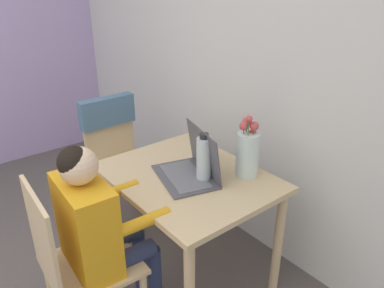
{
  "coord_description": "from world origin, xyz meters",
  "views": [
    {
      "loc": [
        1.46,
        0.55,
        1.68
      ],
      "look_at": [
        0.1,
        1.64,
        0.88
      ],
      "focal_mm": 35.0,
      "sensor_mm": 36.0,
      "label": 1
    }
  ],
  "objects_px": {
    "person_seated": "(98,224)",
    "laptop": "(192,166)",
    "chair_occupied": "(78,267)",
    "water_bottle": "(204,159)",
    "flower_vase": "(248,151)",
    "chair_spare": "(115,141)"
  },
  "relations": [
    {
      "from": "person_seated",
      "to": "laptop",
      "type": "height_order",
      "value": "person_seated"
    },
    {
      "from": "chair_occupied",
      "to": "water_bottle",
      "type": "bearing_deg",
      "value": -92.11
    },
    {
      "from": "chair_occupied",
      "to": "flower_vase",
      "type": "xyz_separation_m",
      "value": [
        0.17,
        0.9,
        0.37
      ]
    },
    {
      "from": "chair_occupied",
      "to": "laptop",
      "type": "height_order",
      "value": "laptop"
    },
    {
      "from": "flower_vase",
      "to": "water_bottle",
      "type": "bearing_deg",
      "value": -116.11
    },
    {
      "from": "flower_vase",
      "to": "water_bottle",
      "type": "height_order",
      "value": "flower_vase"
    },
    {
      "from": "person_seated",
      "to": "water_bottle",
      "type": "relative_size",
      "value": 4.06
    },
    {
      "from": "person_seated",
      "to": "flower_vase",
      "type": "xyz_separation_m",
      "value": [
        0.16,
        0.78,
        0.19
      ]
    },
    {
      "from": "chair_spare",
      "to": "person_seated",
      "type": "distance_m",
      "value": 1.02
    },
    {
      "from": "flower_vase",
      "to": "water_bottle",
      "type": "relative_size",
      "value": 1.33
    },
    {
      "from": "person_seated",
      "to": "laptop",
      "type": "relative_size",
      "value": 2.49
    },
    {
      "from": "laptop",
      "to": "flower_vase",
      "type": "height_order",
      "value": "flower_vase"
    },
    {
      "from": "flower_vase",
      "to": "laptop",
      "type": "bearing_deg",
      "value": -125.65
    },
    {
      "from": "person_seated",
      "to": "laptop",
      "type": "distance_m",
      "value": 0.56
    },
    {
      "from": "chair_spare",
      "to": "person_seated",
      "type": "relative_size",
      "value": 0.86
    },
    {
      "from": "chair_occupied",
      "to": "chair_spare",
      "type": "bearing_deg",
      "value": -34.33
    },
    {
      "from": "chair_spare",
      "to": "chair_occupied",
      "type": "bearing_deg",
      "value": -128.07
    },
    {
      "from": "laptop",
      "to": "water_bottle",
      "type": "xyz_separation_m",
      "value": [
        0.06,
        0.02,
        0.06
      ]
    },
    {
      "from": "chair_spare",
      "to": "flower_vase",
      "type": "height_order",
      "value": "flower_vase"
    },
    {
      "from": "chair_spare",
      "to": "person_seated",
      "type": "height_order",
      "value": "person_seated"
    },
    {
      "from": "chair_occupied",
      "to": "flower_vase",
      "type": "height_order",
      "value": "flower_vase"
    },
    {
      "from": "person_seated",
      "to": "flower_vase",
      "type": "relative_size",
      "value": 3.05
    }
  ]
}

